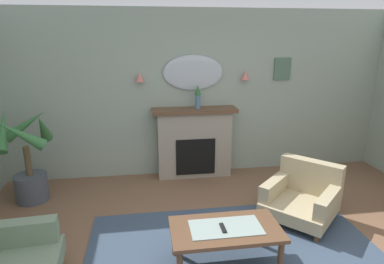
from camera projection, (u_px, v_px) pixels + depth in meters
The scene contains 11 objects.
wall_back at pixel (199, 94), 5.42m from camera, with size 7.29×0.10×2.70m, color #93A393.
fireplace at pixel (194, 143), 5.41m from camera, with size 1.36×0.36×1.16m.
mantel_vase_right at pixel (198, 95), 5.17m from camera, with size 0.10×0.10×0.38m.
wall_mirror at pixel (193, 73), 5.23m from camera, with size 0.96×0.06×0.56m, color #B2BCC6.
wall_sconce_left at pixel (139, 77), 5.08m from camera, with size 0.14×0.14×0.14m, color #D17066.
wall_sconce_right at pixel (245, 75), 5.32m from camera, with size 0.14×0.14×0.14m, color #D17066.
framed_picture at pixel (282, 69), 5.44m from camera, with size 0.28×0.03×0.36m, color #4C6B56.
coffee_table at pixel (226, 232), 3.27m from camera, with size 1.10×0.60×0.45m.
tv_remote at pixel (223, 228), 3.23m from camera, with size 0.04×0.16×0.02m, color black.
armchair_beside_couch at pixel (303, 195), 4.21m from camera, with size 1.15×1.14×0.71m.
potted_plant_tall_palm at pixel (28, 161), 4.56m from camera, with size 0.74×0.78×1.35m.
Camera 1 is at (-0.91, -2.53, 2.27)m, focal length 30.67 mm.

